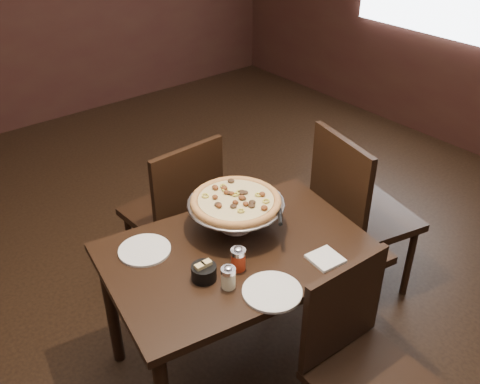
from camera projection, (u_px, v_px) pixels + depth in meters
room at (255, 102)px, 1.95m from camera, size 6.04×7.04×2.84m
dining_table at (238, 267)px, 2.37m from camera, size 1.25×0.93×0.71m
pizza_stand at (236, 201)px, 2.38m from camera, size 0.44×0.44×0.18m
parmesan_shaker at (228, 277)px, 2.10m from camera, size 0.06×0.06×0.10m
pepper_flake_shaker at (238, 259)px, 2.19m from camera, size 0.06×0.06×0.11m
packet_caddy at (204, 272)px, 2.15m from camera, size 0.10×0.10×0.08m
napkin_stack at (325, 259)px, 2.26m from camera, size 0.14×0.14×0.01m
plate_left at (145, 250)px, 2.31m from camera, size 0.23×0.23×0.01m
plate_near at (272, 292)px, 2.09m from camera, size 0.24×0.24×0.01m
serving_spatula at (280, 217)px, 2.28m from camera, size 0.15×0.15×0.02m
chair_far at (177, 209)px, 2.95m from camera, size 0.46×0.46×0.94m
chair_near at (360, 360)px, 2.09m from camera, size 0.43×0.43×0.89m
chair_side at (356, 210)px, 2.88m from camera, size 0.56×0.56×1.00m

